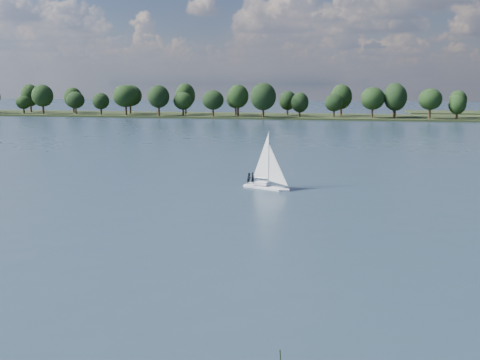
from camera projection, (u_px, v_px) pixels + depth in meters
name	position (u px, v px, depth m)	size (l,w,h in m)	color
ground	(262.00, 145.00, 130.22)	(700.00, 700.00, 0.00)	#233342
far_shore	(302.00, 117.00, 238.22)	(660.00, 40.00, 1.50)	black
sailboat	(264.00, 172.00, 75.32)	(6.68, 4.22, 8.54)	white
treeline	(258.00, 99.00, 236.43)	(562.16, 74.08, 17.24)	black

